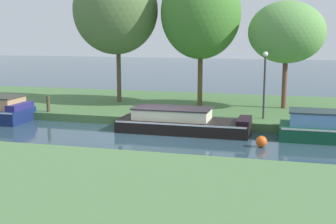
{
  "coord_description": "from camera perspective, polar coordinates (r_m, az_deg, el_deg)",
  "views": [
    {
      "loc": [
        5.92,
        -18.88,
        4.55
      ],
      "look_at": [
        0.53,
        1.2,
        0.9
      ],
      "focal_mm": 49.0,
      "sensor_mm": 36.0,
      "label": 1
    }
  ],
  "objects": [
    {
      "name": "willow_tree_left",
      "position": [
        27.12,
        -6.58,
        12.46
      ],
      "size": [
        4.96,
        4.29,
        7.9
      ],
      "color": "brown",
      "rests_on": "riverbank_far"
    },
    {
      "name": "ground_plane",
      "position": [
        20.3,
        -2.34,
        -3.0
      ],
      "size": [
        120.0,
        120.0,
        0.0
      ],
      "primitive_type": "plane",
      "color": "#2A424F"
    },
    {
      "name": "riverbank_near",
      "position": [
        12.31,
        -15.14,
        -11.09
      ],
      "size": [
        72.0,
        10.0,
        0.4
      ],
      "primitive_type": "cube",
      "color": "#537C48",
      "rests_on": "ground_plane"
    },
    {
      "name": "black_cruiser",
      "position": [
        21.03,
        1.73,
        -1.26
      ],
      "size": [
        6.03,
        2.06,
        1.11
      ],
      "color": "black",
      "rests_on": "ground_plane"
    },
    {
      "name": "channel_buoy",
      "position": [
        18.68,
        11.54,
        -3.62
      ],
      "size": [
        0.46,
        0.46,
        0.46
      ],
      "primitive_type": "sphere",
      "color": "#E55919",
      "rests_on": "ground_plane"
    },
    {
      "name": "willow_tree_right",
      "position": [
        25.33,
        14.54,
        9.56
      ],
      "size": [
        4.04,
        3.57,
        5.76
      ],
      "color": "brown",
      "rests_on": "riverbank_far"
    },
    {
      "name": "willow_tree_centre",
      "position": [
        26.01,
        4.09,
        12.18
      ],
      "size": [
        4.46,
        4.25,
        7.73
      ],
      "color": "brown",
      "rests_on": "riverbank_far"
    },
    {
      "name": "mooring_post_near",
      "position": [
        24.84,
        -14.68,
        0.99
      ],
      "size": [
        0.18,
        0.18,
        0.84
      ],
      "primitive_type": "cylinder",
      "color": "#473D27",
      "rests_on": "riverbank_far"
    },
    {
      "name": "lamp_post",
      "position": [
        22.32,
        11.93,
        4.23
      ],
      "size": [
        0.24,
        0.24,
        3.23
      ],
      "color": "#333338",
      "rests_on": "riverbank_far"
    },
    {
      "name": "riverbank_far",
      "position": [
        26.9,
        2.1,
        0.64
      ],
      "size": [
        72.0,
        10.0,
        0.4
      ],
      "primitive_type": "cube",
      "color": "#49703E",
      "rests_on": "ground_plane"
    }
  ]
}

